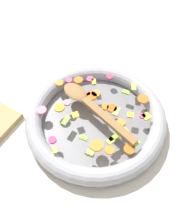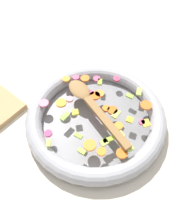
{
  "view_description": "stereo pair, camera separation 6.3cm",
  "coord_description": "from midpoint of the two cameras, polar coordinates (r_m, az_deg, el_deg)",
  "views": [
    {
      "loc": [
        0.19,
        -0.34,
        0.58
      ],
      "look_at": [
        0.0,
        0.0,
        0.05
      ],
      "focal_mm": 35.0,
      "sensor_mm": 36.0,
      "label": 1
    },
    {
      "loc": [
        0.24,
        -0.3,
        0.58
      ],
      "look_at": [
        0.0,
        0.0,
        0.05
      ],
      "focal_mm": 35.0,
      "sensor_mm": 36.0,
      "label": 2
    }
  ],
  "objects": [
    {
      "name": "skillet",
      "position": [
        0.68,
        2.66,
        -1.56
      ],
      "size": [
        0.43,
        0.43,
        0.05
      ],
      "color": "slate",
      "rests_on": "ground_plane"
    },
    {
      "name": "ground_plane",
      "position": [
        0.7,
        2.59,
        -2.59
      ],
      "size": [
        4.0,
        4.0,
        0.0
      ],
      "primitive_type": "plane",
      "color": "beige"
    },
    {
      "name": "chopped_vegetables",
      "position": [
        0.66,
        3.36,
        0.24
      ],
      "size": [
        0.34,
        0.34,
        0.01
      ],
      "color": "orange",
      "rests_on": "skillet"
    },
    {
      "name": "wooden_spoon",
      "position": [
        0.66,
        1.47,
        2.02
      ],
      "size": [
        0.29,
        0.13,
        0.01
      ],
      "color": "olive",
      "rests_on": "chopped_vegetables"
    }
  ]
}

